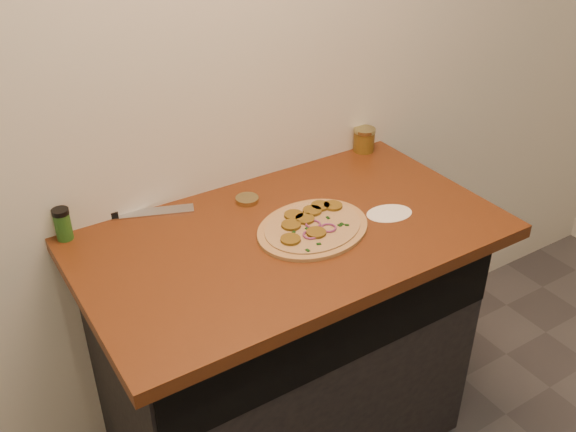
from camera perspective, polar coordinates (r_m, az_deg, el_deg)
cabinet at (r=2.13m, az=-0.25°, el=-11.61°), size 1.10×0.60×0.86m
countertop at (r=1.83m, az=0.22°, el=-1.82°), size 1.20×0.70×0.04m
pizza at (r=1.82m, az=2.19°, el=-0.98°), size 0.41×0.41×0.02m
chefs_knife at (r=1.94m, az=-14.49°, el=0.18°), size 0.34×0.16×0.02m
mason_jar_lid at (r=1.95m, az=-3.66°, el=1.47°), size 0.09×0.09×0.01m
salsa_jar at (r=2.27m, az=6.77°, el=6.76°), size 0.08×0.08×0.08m
spice_shaker at (r=1.86m, az=-19.39°, el=-0.68°), size 0.05×0.05×0.09m
flour_spill at (r=1.92m, az=8.99°, el=0.24°), size 0.17×0.17×0.00m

